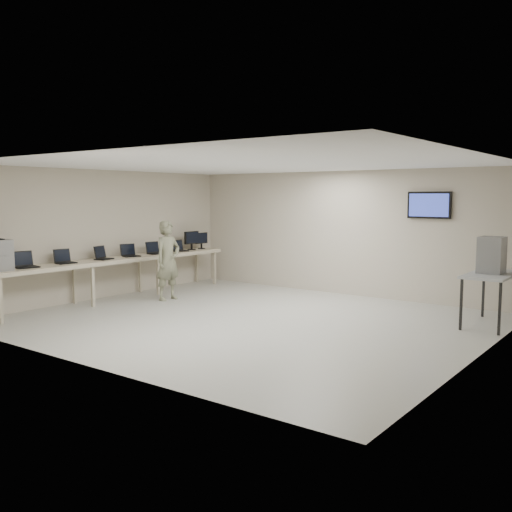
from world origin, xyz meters
The scene contains 13 objects.
room centered at (0.03, 0.06, 1.41)m, with size 8.01×7.01×2.81m.
workbench centered at (-3.59, 0.00, 0.83)m, with size 0.76×6.00×0.90m.
laptop_0 centered at (-3.65, -2.14, 0.98)m, with size 0.38×0.43×0.31m.
laptop_1 centered at (-3.65, -1.30, 0.97)m, with size 0.34×0.40×0.28m.
laptop_2 centered at (-3.63, -0.38, 0.97)m, with size 0.38×0.42×0.28m.
laptop_3 centered at (-3.61, 0.35, 0.97)m, with size 0.40×0.42×0.28m.
laptop_4 centered at (-3.59, 1.08, 0.97)m, with size 0.35×0.40×0.28m.
laptop_5 centered at (-3.58, 1.87, 0.97)m, with size 0.36×0.40×0.27m.
monitor_near centered at (-3.60, 2.34, 1.18)m, with size 0.21×0.47×0.46m.
monitor_far centered at (-3.60, 2.70, 1.15)m, with size 0.18×0.41×0.41m.
soldier centered at (-2.64, 0.57, 0.86)m, with size 0.62×0.41×1.71m, color #576149.
side_table centered at (3.60, 2.17, 0.84)m, with size 0.71×1.52×0.91m.
storage_bins centered at (3.58, 2.17, 1.23)m, with size 0.40×0.44×0.63m.
Camera 1 is at (6.15, -8.04, 2.23)m, focal length 40.00 mm.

